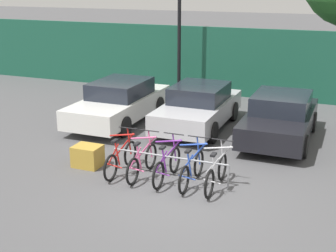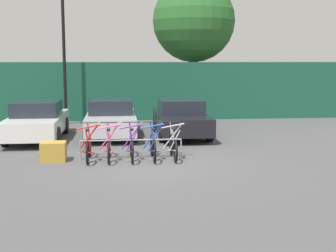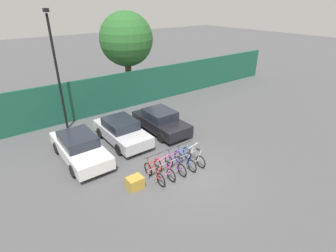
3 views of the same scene
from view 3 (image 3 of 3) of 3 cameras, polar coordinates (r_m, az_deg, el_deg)
ground_plane at (r=13.07m, az=4.71°, el=-10.03°), size 120.00×120.00×0.00m
hoarding_wall at (r=19.76m, az=-13.71°, el=6.59°), size 36.00×0.16×2.77m
bike_rack at (r=12.96m, az=1.14°, el=-7.73°), size 2.99×0.04×0.57m
bicycle_red at (r=12.33m, az=-2.99°, el=-10.29°), size 0.68×1.71×1.05m
bicycle_pink at (r=12.60m, az=-0.77°, el=-9.37°), size 0.68×1.71×1.05m
bicycle_purple at (r=12.93m, az=1.58°, el=-8.37°), size 0.68×1.71×1.05m
bicycle_blue at (r=13.26m, az=3.71°, el=-7.45°), size 0.68×1.71×1.05m
bicycle_silver at (r=13.60m, az=5.63°, el=-6.60°), size 0.68×1.71×1.05m
car_white at (r=14.48m, az=-18.70°, el=-4.37°), size 1.91×4.58×1.40m
car_silver at (r=15.63m, az=-10.06°, el=-1.02°), size 1.91×4.24×1.40m
car_black at (r=16.63m, az=-1.61°, el=1.09°), size 1.91×4.18×1.40m
lamp_post at (r=17.19m, az=-23.09°, el=11.49°), size 0.24×0.44×7.23m
cargo_crate at (r=12.03m, az=-7.18°, el=-12.15°), size 0.70×0.56×0.55m
tree_behind_hoarding at (r=21.88m, az=-9.07°, el=18.07°), size 4.20×4.20×6.96m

